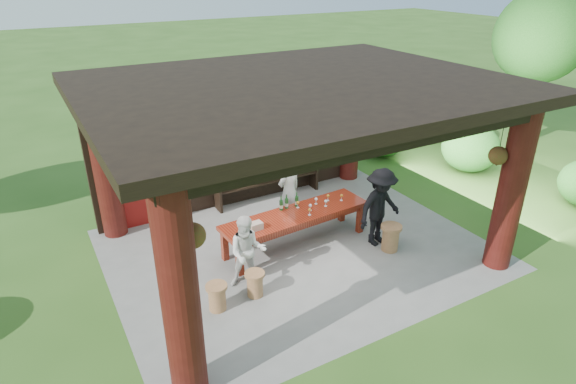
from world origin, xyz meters
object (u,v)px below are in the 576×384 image
guest_man (380,207)px  guest_woman (248,252)px  tasting_table (296,218)px  napkin_basket (256,226)px  stool_near_left (255,283)px  stool_near_right (391,237)px  wine_shelf (267,153)px  stool_far_left (217,296)px  host (289,192)px

guest_man → guest_woman: bearing=171.5°
tasting_table → napkin_basket: size_ratio=12.57×
stool_near_left → stool_near_right: size_ratio=0.84×
wine_shelf → stool_near_right: (1.08, -3.41, -0.91)m
tasting_table → napkin_basket: (-1.00, -0.18, 0.19)m
stool_near_right → stool_near_left: bearing=179.9°
stool_far_left → guest_man: 3.84m
tasting_table → host: host is taller
wine_shelf → stool_near_right: bearing=-72.5°
host → guest_woman: 2.37m
guest_man → host: bearing=119.9°
tasting_table → napkin_basket: napkin_basket is taller
stool_near_right → guest_man: guest_man is taller
stool_near_left → guest_woman: size_ratio=0.34×
wine_shelf → tasting_table: 2.42m
wine_shelf → napkin_basket: wine_shelf is taller
wine_shelf → host: 1.54m
wine_shelf → host: size_ratio=1.63×
stool_near_right → host: size_ratio=0.34×
guest_man → wine_shelf: bearing=100.2°
tasting_table → stool_near_right: 1.98m
wine_shelf → host: wine_shelf is taller
napkin_basket → tasting_table: bearing=10.1°
tasting_table → guest_man: size_ratio=1.93×
guest_woman → napkin_basket: 0.76m
tasting_table → stool_far_left: 2.53m
tasting_table → napkin_basket: 1.04m
guest_man → napkin_basket: guest_man is taller
stool_near_left → guest_woman: bearing=84.0°
tasting_table → stool_near_right: tasting_table is taller
host → guest_man: 2.03m
stool_near_left → guest_man: bearing=6.4°
stool_near_left → guest_woman: (0.04, 0.35, 0.45)m
stool_near_right → host: host is taller
stool_far_left → host: (2.52, 1.96, 0.58)m
host → guest_woman: size_ratio=1.19×
stool_near_left → napkin_basket: size_ratio=1.83×
tasting_table → stool_near_right: (1.60, -1.13, -0.33)m
wine_shelf → guest_man: (1.03, -3.07, -0.36)m
guest_woman → napkin_basket: bearing=75.0°
stool_near_left → host: 2.70m
stool_near_left → host: bearing=47.1°
wine_shelf → tasting_table: size_ratio=0.84×
wine_shelf → napkin_basket: (-1.53, -2.47, -0.39)m
stool_near_right → guest_man: (-0.05, 0.35, 0.55)m
napkin_basket → host: bearing=37.2°
wine_shelf → stool_near_right: 3.69m
guest_woman → guest_man: guest_man is taller
stool_far_left → guest_man: guest_man is taller
stool_near_right → napkin_basket: 2.82m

